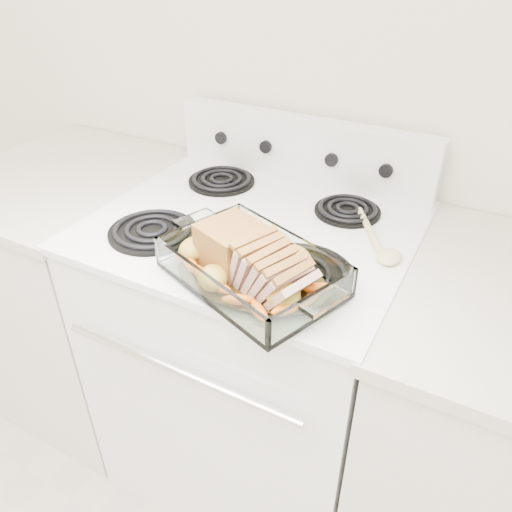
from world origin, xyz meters
The scene contains 7 objects.
electric_range centered at (0.00, 1.66, 0.48)m, with size 0.78×0.70×1.12m.
counter_left centered at (-0.67, 1.66, 0.47)m, with size 0.58×0.68×0.93m.
counter_right centered at (0.67, 1.66, 0.47)m, with size 0.58×0.68×0.93m.
baking_dish centered at (0.12, 1.43, 0.96)m, with size 0.35×0.23×0.07m.
pork_roast centered at (0.10, 1.43, 1.00)m, with size 0.27×0.12×0.10m.
roast_vegetables centered at (0.11, 1.47, 0.97)m, with size 0.38×0.21×0.05m.
wooden_spoon centered at (0.31, 1.69, 0.95)m, with size 0.16×0.22×0.02m.
Camera 1 is at (0.52, 0.70, 1.56)m, focal length 35.00 mm.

